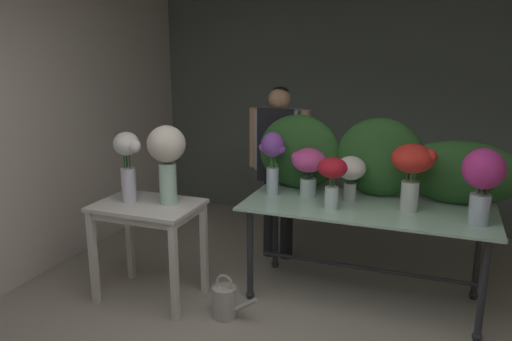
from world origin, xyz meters
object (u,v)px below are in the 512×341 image
Objects in this scene: florist at (279,155)px; vase_scarlet_stock at (412,166)px; vase_crimson_carnations at (333,175)px; vase_magenta_peonies at (483,178)px; vase_ivory_snapdragons at (351,172)px; side_table_white at (148,217)px; vase_violet_ranunculus at (273,156)px; vase_fuchsia_tulips at (308,165)px; display_table_glass at (366,221)px; watering_can at (225,302)px; vase_cream_lisianthus_tall at (167,155)px; vase_white_roses_tall at (128,161)px.

florist is 1.34m from vase_scarlet_stock.
vase_scarlet_stock is (0.55, 0.16, 0.08)m from vase_crimson_carnations.
vase_magenta_peonies is 1.49× the size of vase_ivory_snapdragons.
vase_violet_ranunculus is (0.82, 0.60, 0.42)m from side_table_white.
vase_fuchsia_tulips is 0.29m from vase_violet_ranunculus.
vase_scarlet_stock is at bearing -0.79° from display_table_glass.
vase_scarlet_stock is at bearing 27.78° from watering_can.
vase_fuchsia_tulips is 0.35m from vase_ivory_snapdragons.
vase_fuchsia_tulips is (-0.26, 0.27, -0.00)m from vase_crimson_carnations.
vase_ivory_snapdragons is 0.59× the size of vase_cream_lisianthus_tall.
florist is at bearing 89.41° from watering_can.
vase_violet_ranunculus is 0.95× the size of vase_white_roses_tall.
display_table_glass is 0.56m from vase_scarlet_stock.
vase_crimson_carnations reaches higher than side_table_white.
vase_fuchsia_tulips is 1.11× the size of vase_ivory_snapdragons.
florist is 3.11× the size of vase_violet_ranunculus.
display_table_glass is at bearing 169.84° from vase_magenta_peonies.
vase_ivory_snapdragons is at bearing 71.59° from vase_crimson_carnations.
vase_magenta_peonies reaches higher than vase_violet_ranunculus.
vase_cream_lisianthus_tall reaches higher than watering_can.
vase_violet_ranunculus is 1.20m from watering_can.
vase_magenta_peonies is (0.78, -0.14, 0.45)m from display_table_glass.
vase_violet_ranunculus is 0.86m from vase_cream_lisianthus_tall.
vase_ivory_snapdragons is (1.44, 0.67, 0.33)m from side_table_white.
florist is at bearing 157.37° from vase_magenta_peonies.
vase_magenta_peonies is at bearing 9.55° from vase_cream_lisianthus_tall.
vase_cream_lisianthus_tall is at bearing -163.94° from vase_crimson_carnations.
display_table_glass is 1.24m from watering_can.
vase_white_roses_tall is 1.30m from watering_can.
vase_fuchsia_tulips is 1.42m from vase_white_roses_tall.
vase_ivory_snapdragons reaches higher than watering_can.
florist is 1.21m from vase_cream_lisianthus_tall.
florist is 2.67× the size of vase_cream_lisianthus_tall.
vase_white_roses_tall reaches higher than vase_crimson_carnations.
side_table_white is at bearing -163.52° from vase_crimson_carnations.
display_table_glass is at bearing 19.63° from vase_cream_lisianthus_tall.
vase_crimson_carnations is at bearing 16.06° from vase_cream_lisianthus_tall.
vase_fuchsia_tulips is 0.76× the size of vase_violet_ranunculus.
vase_cream_lisianthus_tall is (-2.21, -0.37, 0.06)m from vase_magenta_peonies.
vase_crimson_carnations is 0.65× the size of vase_cream_lisianthus_tall.
vase_scarlet_stock is 0.83× the size of vase_cream_lisianthus_tall.
vase_magenta_peonies is 1.02× the size of vase_violet_ranunculus.
vase_magenta_peonies is at bearing 16.75° from watering_can.
vase_fuchsia_tulips reaches higher than display_table_glass.
vase_scarlet_stock is at bearing -24.99° from florist.
vase_white_roses_tall reaches higher than vase_fuchsia_tulips.
vase_magenta_peonies is (1.28, -0.24, 0.07)m from vase_fuchsia_tulips.
vase_fuchsia_tulips is 1.13m from vase_cream_lisianthus_tall.
vase_scarlet_stock is at bearing -7.26° from vase_fuchsia_tulips.
vase_magenta_peonies is 1.56m from vase_violet_ranunculus.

